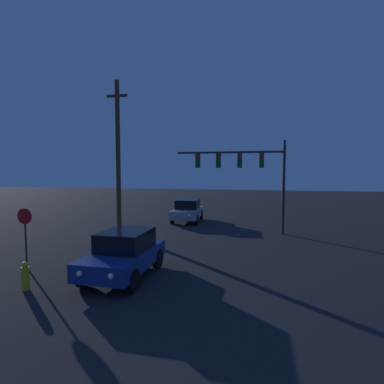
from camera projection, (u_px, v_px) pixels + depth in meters
The scene contains 6 objects.
car_near at pixel (124, 253), 10.86m from camera, with size 2.00×4.00×1.66m.
car_far at pixel (188, 210), 22.62m from camera, with size 2.05×4.02×1.66m.
traffic_signal_mast at pixel (246, 168), 18.29m from camera, with size 6.64×0.30×5.65m.
stop_sign at pixel (25, 227), 11.74m from camera, with size 0.63×0.07×2.38m.
utility_pole at pixel (118, 156), 18.14m from camera, with size 1.28×0.28×9.24m.
fire_hydrant at pixel (25, 276), 9.63m from camera, with size 0.24×0.24×0.93m.
Camera 1 is at (3.00, -0.68, 3.84)m, focal length 28.00 mm.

